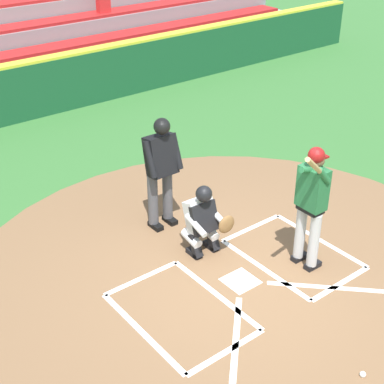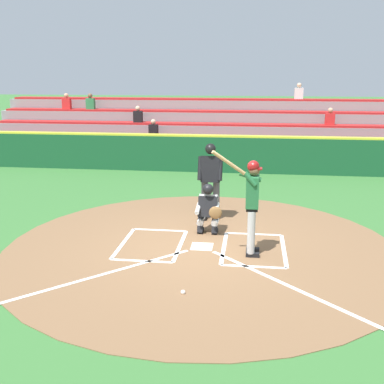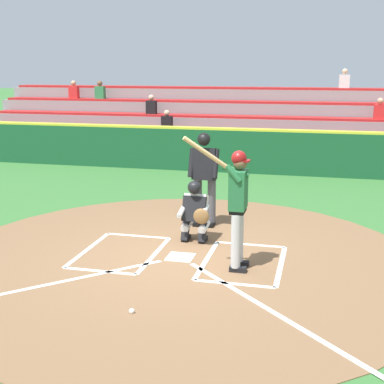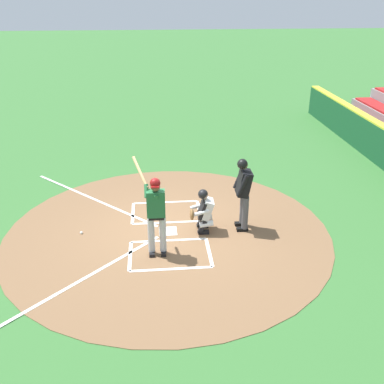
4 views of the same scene
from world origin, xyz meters
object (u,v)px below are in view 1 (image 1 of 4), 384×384
object	(u,v)px
catcher	(204,218)
plate_umpire	(161,166)
baseball	(363,374)
batter	(311,200)

from	to	relation	value
catcher	plate_umpire	xyz separation A→B (m)	(0.05, -0.98, 0.49)
plate_umpire	catcher	bearing A→B (deg)	92.97
catcher	plate_umpire	bearing A→B (deg)	-87.03
catcher	baseball	bearing A→B (deg)	87.70
batter	plate_umpire	size ratio (longest dim) A/B	1.14
batter	plate_umpire	distance (m)	2.36
batter	baseball	size ratio (longest dim) A/B	28.76
baseball	plate_umpire	bearing A→B (deg)	-91.01
plate_umpire	baseball	size ratio (longest dim) A/B	25.20
catcher	plate_umpire	distance (m)	1.09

